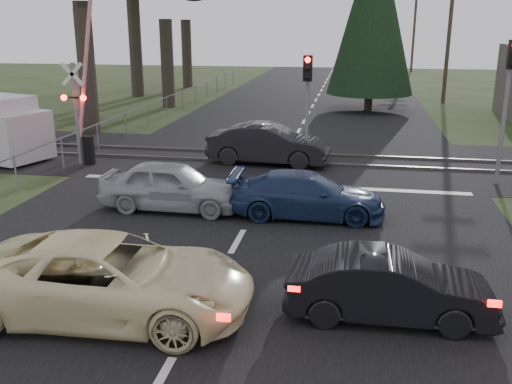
% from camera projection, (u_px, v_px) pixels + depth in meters
% --- Properties ---
extents(ground, '(120.00, 120.00, 0.00)m').
position_uv_depth(ground, '(207.00, 296.00, 11.30)').
color(ground, '#243417').
rests_on(ground, ground).
extents(road, '(14.00, 100.00, 0.01)m').
position_uv_depth(road, '(276.00, 171.00, 20.74)').
color(road, black).
rests_on(road, ground).
extents(rail_corridor, '(120.00, 8.00, 0.01)m').
position_uv_depth(rail_corridor, '(283.00, 159.00, 22.63)').
color(rail_corridor, black).
rests_on(rail_corridor, ground).
extents(stop_line, '(13.00, 0.35, 0.00)m').
position_uv_depth(stop_line, '(269.00, 184.00, 19.04)').
color(stop_line, silver).
rests_on(stop_line, ground).
extents(rail_near, '(120.00, 0.12, 0.10)m').
position_uv_depth(rail_near, '(281.00, 162.00, 21.86)').
color(rail_near, '#59544C').
rests_on(rail_near, ground).
extents(rail_far, '(120.00, 0.12, 0.10)m').
position_uv_depth(rail_far, '(286.00, 153.00, 23.37)').
color(rail_far, '#59544C').
rests_on(rail_far, ground).
extents(crossing_signal, '(1.62, 0.38, 6.96)m').
position_uv_depth(crossing_signal, '(82.00, 111.00, 21.15)').
color(crossing_signal, slate).
rests_on(crossing_signal, ground).
extents(traffic_signal_right, '(0.68, 0.48, 4.70)m').
position_uv_depth(traffic_signal_right, '(511.00, 85.00, 18.06)').
color(traffic_signal_right, slate).
rests_on(traffic_signal_right, ground).
extents(traffic_signal_center, '(0.32, 0.48, 4.10)m').
position_uv_depth(traffic_signal_center, '(307.00, 92.00, 20.41)').
color(traffic_signal_center, slate).
rests_on(traffic_signal_center, ground).
extents(utility_pole_mid, '(1.80, 0.26, 9.00)m').
position_uv_depth(utility_pole_mid, '(450.00, 30.00, 36.87)').
color(utility_pole_mid, '#4C3D2D').
rests_on(utility_pole_mid, ground).
extents(utility_pole_far, '(1.80, 0.26, 9.00)m').
position_uv_depth(utility_pole_far, '(414.00, 27.00, 60.46)').
color(utility_pole_far, '#4C3D2D').
rests_on(utility_pole_far, ground).
extents(conifer_tree, '(5.20, 5.20, 11.00)m').
position_uv_depth(conifer_tree, '(374.00, 8.00, 33.55)').
color(conifer_tree, '#473D33').
rests_on(conifer_tree, ground).
extents(fence_left, '(0.10, 36.00, 1.20)m').
position_uv_depth(fence_left, '(175.00, 114.00, 33.82)').
color(fence_left, slate).
rests_on(fence_left, ground).
extents(cream_coupe, '(5.40, 2.64, 1.48)m').
position_uv_depth(cream_coupe, '(109.00, 278.00, 10.40)').
color(cream_coupe, beige).
rests_on(cream_coupe, ground).
extents(dark_hatchback, '(3.77, 1.38, 1.23)m').
position_uv_depth(dark_hatchback, '(389.00, 287.00, 10.31)').
color(dark_hatchback, black).
rests_on(dark_hatchback, ground).
extents(silver_car, '(4.15, 1.72, 1.40)m').
position_uv_depth(silver_car, '(172.00, 186.00, 16.37)').
color(silver_car, '#999DA1').
rests_on(silver_car, ground).
extents(blue_sedan, '(4.34, 1.86, 1.25)m').
position_uv_depth(blue_sedan, '(307.00, 195.00, 15.78)').
color(blue_sedan, navy).
rests_on(blue_sedan, ground).
extents(dark_car_far, '(4.72, 1.98, 1.52)m').
position_uv_depth(dark_car_far, '(269.00, 144.00, 21.66)').
color(dark_car_far, black).
rests_on(dark_car_far, ground).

